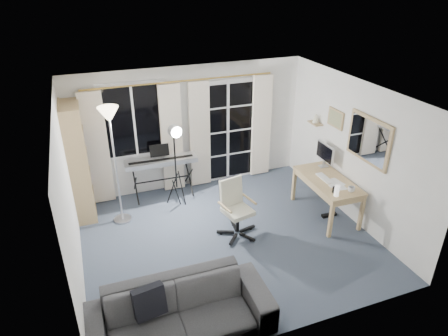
{
  "coord_description": "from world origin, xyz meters",
  "views": [
    {
      "loc": [
        -1.91,
        -4.94,
        3.96
      ],
      "look_at": [
        0.07,
        0.35,
        1.11
      ],
      "focal_mm": 32.0,
      "sensor_mm": 36.0,
      "label": 1
    }
  ],
  "objects_px": {
    "desk": "(327,184)",
    "bookshelf": "(76,164)",
    "studio_light": "(175,141)",
    "monitor": "(325,153)",
    "mug": "(351,189)",
    "sofa": "(178,306)",
    "torchiere_lamp": "(111,132)",
    "keyboard_piano": "(161,162)",
    "office_chair": "(234,202)"
  },
  "relations": [
    {
      "from": "desk",
      "to": "bookshelf",
      "type": "bearing_deg",
      "value": 159.79
    },
    {
      "from": "studio_light",
      "to": "monitor",
      "type": "relative_size",
      "value": 3.18
    },
    {
      "from": "monitor",
      "to": "mug",
      "type": "height_order",
      "value": "monitor"
    },
    {
      "from": "studio_light",
      "to": "sofa",
      "type": "relative_size",
      "value": 0.73
    },
    {
      "from": "monitor",
      "to": "sofa",
      "type": "height_order",
      "value": "monitor"
    },
    {
      "from": "monitor",
      "to": "mug",
      "type": "xyz_separation_m",
      "value": [
        -0.1,
        -0.95,
        -0.21
      ]
    },
    {
      "from": "monitor",
      "to": "sofa",
      "type": "distance_m",
      "value": 3.92
    },
    {
      "from": "bookshelf",
      "to": "mug",
      "type": "xyz_separation_m",
      "value": [
        4.11,
        -2.08,
        -0.21
      ]
    },
    {
      "from": "bookshelf",
      "to": "torchiere_lamp",
      "type": "bearing_deg",
      "value": -38.96
    },
    {
      "from": "desk",
      "to": "monitor",
      "type": "distance_m",
      "value": 0.61
    },
    {
      "from": "sofa",
      "to": "mug",
      "type": "bearing_deg",
      "value": 20.43
    },
    {
      "from": "torchiere_lamp",
      "to": "monitor",
      "type": "relative_size",
      "value": 4.06
    },
    {
      "from": "monitor",
      "to": "mug",
      "type": "distance_m",
      "value": 0.98
    },
    {
      "from": "keyboard_piano",
      "to": "mug",
      "type": "bearing_deg",
      "value": -36.88
    },
    {
      "from": "office_chair",
      "to": "sofa",
      "type": "relative_size",
      "value": 0.44
    },
    {
      "from": "torchiere_lamp",
      "to": "keyboard_piano",
      "type": "xyz_separation_m",
      "value": [
        0.86,
        0.55,
        -0.92
      ]
    },
    {
      "from": "bookshelf",
      "to": "office_chair",
      "type": "distance_m",
      "value": 2.77
    },
    {
      "from": "mug",
      "to": "torchiere_lamp",
      "type": "bearing_deg",
      "value": 155.87
    },
    {
      "from": "mug",
      "to": "sofa",
      "type": "distance_m",
      "value": 3.4
    },
    {
      "from": "bookshelf",
      "to": "desk",
      "type": "bearing_deg",
      "value": -20.31
    },
    {
      "from": "bookshelf",
      "to": "office_chair",
      "type": "xyz_separation_m",
      "value": [
        2.3,
        -1.5,
        -0.4
      ]
    },
    {
      "from": "office_chair",
      "to": "desk",
      "type": "relative_size",
      "value": 0.73
    },
    {
      "from": "bookshelf",
      "to": "torchiere_lamp",
      "type": "xyz_separation_m",
      "value": [
        0.6,
        -0.51,
        0.69
      ]
    },
    {
      "from": "office_chair",
      "to": "sofa",
      "type": "distance_m",
      "value": 2.2
    },
    {
      "from": "bookshelf",
      "to": "desk",
      "type": "xyz_separation_m",
      "value": [
        4.01,
        -1.58,
        -0.35
      ]
    },
    {
      "from": "keyboard_piano",
      "to": "torchiere_lamp",
      "type": "bearing_deg",
      "value": -145.35
    },
    {
      "from": "keyboard_piano",
      "to": "sofa",
      "type": "relative_size",
      "value": 0.61
    },
    {
      "from": "keyboard_piano",
      "to": "office_chair",
      "type": "xyz_separation_m",
      "value": [
        0.84,
        -1.54,
        -0.16
      ]
    },
    {
      "from": "desk",
      "to": "sofa",
      "type": "relative_size",
      "value": 0.6
    },
    {
      "from": "monitor",
      "to": "sofa",
      "type": "xyz_separation_m",
      "value": [
        -3.29,
        -2.07,
        -0.54
      ]
    },
    {
      "from": "desk",
      "to": "sofa",
      "type": "xyz_separation_m",
      "value": [
        -3.09,
        -1.62,
        -0.19
      ]
    },
    {
      "from": "keyboard_piano",
      "to": "studio_light",
      "type": "xyz_separation_m",
      "value": [
        0.19,
        -0.42,
        0.56
      ]
    },
    {
      "from": "monitor",
      "to": "bookshelf",
      "type": "bearing_deg",
      "value": 166.27
    },
    {
      "from": "bookshelf",
      "to": "keyboard_piano",
      "type": "height_order",
      "value": "bookshelf"
    },
    {
      "from": "studio_light",
      "to": "monitor",
      "type": "xyz_separation_m",
      "value": [
        2.55,
        -0.75,
        -0.32
      ]
    },
    {
      "from": "keyboard_piano",
      "to": "desk",
      "type": "distance_m",
      "value": 3.02
    },
    {
      "from": "office_chair",
      "to": "monitor",
      "type": "relative_size",
      "value": 1.9
    },
    {
      "from": "torchiere_lamp",
      "to": "desk",
      "type": "height_order",
      "value": "torchiere_lamp"
    },
    {
      "from": "keyboard_piano",
      "to": "sofa",
      "type": "height_order",
      "value": "keyboard_piano"
    },
    {
      "from": "keyboard_piano",
      "to": "monitor",
      "type": "relative_size",
      "value": 2.64
    },
    {
      "from": "studio_light",
      "to": "mug",
      "type": "distance_m",
      "value": 3.04
    },
    {
      "from": "monitor",
      "to": "desk",
      "type": "bearing_deg",
      "value": -112.32
    },
    {
      "from": "desk",
      "to": "office_chair",
      "type": "bearing_deg",
      "value": 178.71
    },
    {
      "from": "studio_light",
      "to": "monitor",
      "type": "distance_m",
      "value": 2.68
    },
    {
      "from": "keyboard_piano",
      "to": "sofa",
      "type": "distance_m",
      "value": 3.3
    },
    {
      "from": "bookshelf",
      "to": "desk",
      "type": "height_order",
      "value": "bookshelf"
    },
    {
      "from": "torchiere_lamp",
      "to": "mug",
      "type": "xyz_separation_m",
      "value": [
        3.5,
        -1.57,
        -0.89
      ]
    },
    {
      "from": "torchiere_lamp",
      "to": "sofa",
      "type": "xyz_separation_m",
      "value": [
        0.31,
        -2.69,
        -1.22
      ]
    },
    {
      "from": "office_chair",
      "to": "keyboard_piano",
      "type": "bearing_deg",
      "value": 106.44
    },
    {
      "from": "studio_light",
      "to": "torchiere_lamp",
      "type": "bearing_deg",
      "value": 172.99
    }
  ]
}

